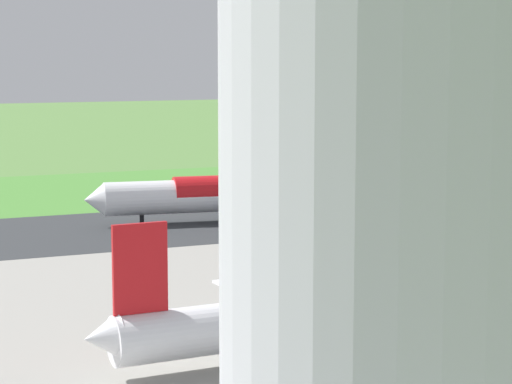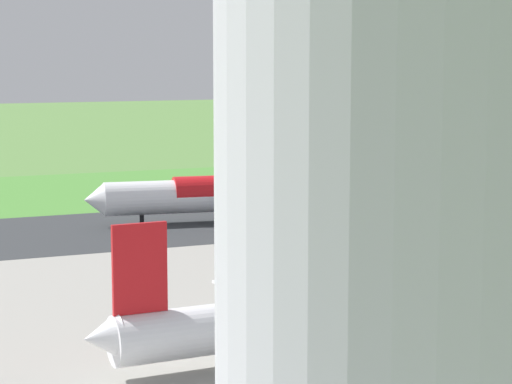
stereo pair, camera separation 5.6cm
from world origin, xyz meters
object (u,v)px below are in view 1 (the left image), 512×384
no_stopping_sign (192,183)px  service_car_followme (473,241)px  airliner_main (258,193)px  service_car_ops (282,254)px  airliner_parked_mid (324,314)px  service_truck_fuel (491,191)px  traffic_cone_orange (162,191)px

no_stopping_sign → service_car_followme: bearing=102.3°
airliner_main → service_car_followme: 37.39m
airliner_main → service_car_ops: size_ratio=12.15×
airliner_main → service_car_followme: bearing=118.7°
airliner_parked_mid → service_truck_fuel: 102.99m
service_truck_fuel → service_car_ops: (58.03, 35.54, -0.56)m
airliner_parked_mid → service_car_followme: bearing=-138.6°
service_truck_fuel → no_stopping_sign: size_ratio=2.65×
service_truck_fuel → traffic_cone_orange: (52.20, -32.11, -1.13)m
airliner_main → airliner_parked_mid: airliner_main is taller
airliner_main → service_truck_fuel: 48.54m
airliner_main → service_car_followme: size_ratio=12.09×
service_car_ops → traffic_cone_orange: 67.90m
service_truck_fuel → traffic_cone_orange: bearing=-31.6°
service_truck_fuel → service_car_ops: 68.05m
airliner_main → traffic_cone_orange: bearing=-83.8°
service_car_followme → service_truck_fuel: (-30.31, -37.71, 0.56)m
airliner_main → service_truck_fuel: (-48.19, -5.06, -2.95)m
service_truck_fuel → service_car_ops: size_ratio=1.32×
service_car_followme → service_car_ops: (27.72, -2.17, 0.00)m
service_car_ops → traffic_cone_orange: service_car_ops is taller
airliner_parked_mid → no_stopping_sign: bearing=-103.6°
airliner_parked_mid → traffic_cone_orange: size_ratio=80.22×
airliner_parked_mid → service_car_ops: airliner_parked_mid is taller
airliner_parked_mid → no_stopping_sign: 110.33m
no_stopping_sign → traffic_cone_orange: size_ratio=4.04×
airliner_parked_mid → service_truck_fuel: (-71.57, -74.02, -2.12)m
no_stopping_sign → service_truck_fuel: bearing=144.0°
service_car_followme → traffic_cone_orange: 73.17m
service_truck_fuel → airliner_main: bearing=6.0°
service_car_followme → service_truck_fuel: size_ratio=0.76×
airliner_main → service_car_ops: (9.85, 30.48, -3.51)m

